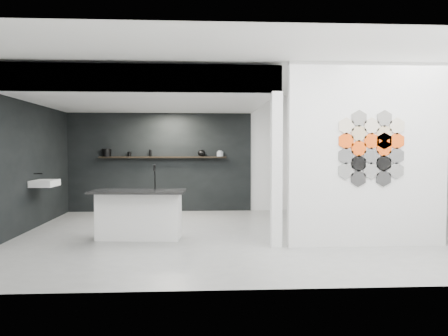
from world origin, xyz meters
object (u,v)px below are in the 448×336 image
Objects in this scene: partition_panel at (367,155)px; kettle at (202,153)px; kitchen_island at (139,214)px; stockpot at (107,153)px; bottle_dark at (150,153)px; utensil_cup at (129,154)px; glass_vase at (220,153)px; wall_basin at (45,183)px; glass_bowl at (220,154)px.

kettle is (-2.52, 3.87, -0.00)m from partition_panel.
kitchen_island is 3.48m from stockpot.
bottle_dark is 1.47× the size of utensil_cup.
kitchen_island is at bearing -78.26° from utensil_cup.
bottle_dark reaches higher than glass_vase.
glass_vase is at bearing 0.00° from utensil_cup.
partition_panel is 4.61m from kettle.
stockpot reaches higher than kettle.
kettle is at bearing 0.00° from stockpot.
wall_basin is 4.00m from glass_bowl.
wall_basin is at bearing -148.65° from glass_bowl.
glass_bowl and utensil_cup have the same top height.
stockpot is at bearing 180.00° from glass_bowl.
kitchen_island is 3.33m from utensil_cup.
glass_vase is at bearing 118.23° from partition_panel.
kettle is 1.70m from utensil_cup.
partition_panel reaches higher than stockpot.
utensil_cup is (0.53, 0.00, -0.03)m from stockpot.
bottle_dark reaches higher than kitchen_island.
stockpot is (0.72, 2.07, 0.56)m from wall_basin.
stockpot is 1.42× the size of glass_bowl.
utensil_cup is (-0.49, 0.00, -0.03)m from bottle_dark.
glass_vase is 1.25× the size of utensil_cup.
glass_vase is (0.00, 0.00, 0.01)m from glass_bowl.
glass_bowl is (3.39, 2.07, 0.53)m from wall_basin.
glass_bowl is 0.96× the size of bottle_dark.
partition_panel is 5.72m from utensil_cup.
bottle_dark reaches higher than kettle.
kitchen_island is at bearing -121.67° from kettle.
kettle is 1.17× the size of glass_bowl.
kitchen_island is (1.90, -1.06, -0.43)m from wall_basin.
stockpot is at bearing 140.86° from partition_panel.
glass_vase is (0.44, 0.00, -0.01)m from kettle.
bottle_dark is at bearing 0.00° from utensil_cup.
stockpot reaches higher than bottle_dark.
wall_basin is 3.34× the size of kettle.
kitchen_island is at bearing 168.28° from partition_panel.
partition_panel is at bearing -61.77° from glass_vase.
wall_basin is at bearing 155.56° from kitchen_island.
utensil_cup is at bearing 0.00° from stockpot.
wall_basin is 2.22m from kitchen_island.
wall_basin is 3.73× the size of bottle_dark.
bottle_dark is at bearing 0.00° from stockpot.
glass_bowl is 2.14m from utensil_cup.
partition_panel is 25.56× the size of utensil_cup.
stockpot is 0.53m from utensil_cup.
kitchen_island is 3.28m from bottle_dark.
stockpot reaches higher than kitchen_island.
glass_bowl is at bearing 0.00° from utensil_cup.
glass_bowl is at bearing 118.23° from partition_panel.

